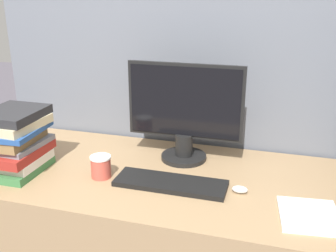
# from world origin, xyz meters

# --- Properties ---
(cubicle_panel_rear) EXTENTS (1.95, 0.04, 1.54)m
(cubicle_panel_rear) POSITION_xyz_m (0.00, 0.79, 0.77)
(cubicle_panel_rear) COLOR slate
(cubicle_panel_rear) RESTS_ON ground_plane
(desk) EXTENTS (1.55, 0.76, 0.76)m
(desk) POSITION_xyz_m (0.00, 0.38, 0.38)
(desk) COLOR #937551
(desk) RESTS_ON ground_plane
(monitor) EXTENTS (0.53, 0.21, 0.45)m
(monitor) POSITION_xyz_m (0.07, 0.56, 0.97)
(monitor) COLOR black
(monitor) RESTS_ON desk
(keyboard) EXTENTS (0.45, 0.15, 0.02)m
(keyboard) POSITION_xyz_m (0.08, 0.29, 0.77)
(keyboard) COLOR black
(keyboard) RESTS_ON desk
(mouse) EXTENTS (0.06, 0.04, 0.03)m
(mouse) POSITION_xyz_m (0.36, 0.31, 0.78)
(mouse) COLOR silver
(mouse) RESTS_ON desk
(coffee_cup) EXTENTS (0.09, 0.09, 0.09)m
(coffee_cup) POSITION_xyz_m (-0.22, 0.28, 0.81)
(coffee_cup) COLOR #BF4C3F
(coffee_cup) RESTS_ON desk
(book_stack) EXTENTS (0.25, 0.29, 0.27)m
(book_stack) POSITION_xyz_m (-0.59, 0.24, 0.90)
(book_stack) COLOR #38723F
(book_stack) RESTS_ON desk
(paper_pile) EXTENTS (0.23, 0.24, 0.01)m
(paper_pile) POSITION_xyz_m (0.61, 0.20, 0.77)
(paper_pile) COLOR white
(paper_pile) RESTS_ON desk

